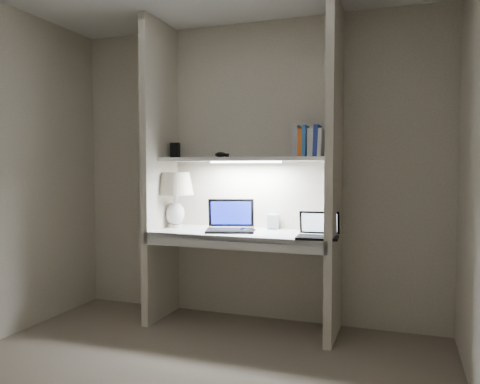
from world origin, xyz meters
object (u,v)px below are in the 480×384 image
at_px(book_row, 308,142).
at_px(laptop_netbook, 318,232).
at_px(speaker, 273,222).
at_px(table_lamp, 175,190).
at_px(laptop_main, 230,224).

bearing_deg(book_row, laptop_netbook, -62.81).
bearing_deg(laptop_netbook, speaker, 137.18).
distance_m(table_lamp, speaker, 0.88).
height_order(laptop_main, book_row, book_row).
distance_m(table_lamp, laptop_netbook, 1.31).
distance_m(laptop_netbook, speaker, 0.56).
xyz_separation_m(laptop_main, speaker, (0.30, 0.20, 0.01)).
bearing_deg(laptop_netbook, table_lamp, 167.15).
bearing_deg(laptop_main, book_row, -8.57).
xyz_separation_m(laptop_main, book_row, (0.61, 0.09, 0.65)).
height_order(laptop_netbook, speaker, laptop_netbook).
xyz_separation_m(table_lamp, book_row, (1.14, 0.04, 0.39)).
xyz_separation_m(laptop_netbook, book_row, (-0.13, 0.25, 0.67)).
bearing_deg(laptop_netbook, book_row, 113.57).
bearing_deg(book_row, speaker, 160.92).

